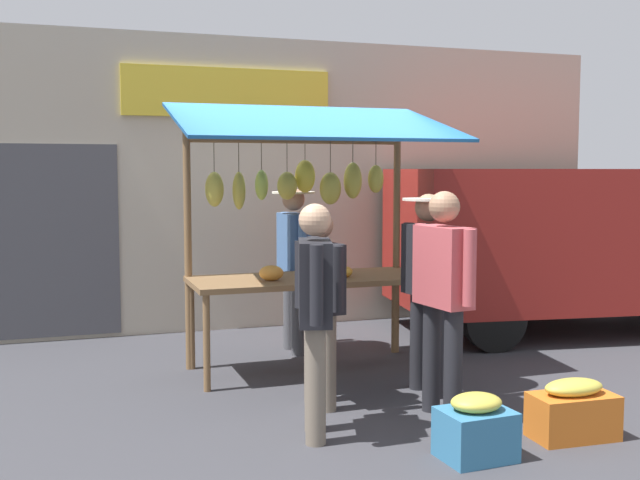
# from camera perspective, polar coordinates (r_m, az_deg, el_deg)

# --- Properties ---
(ground_plane) EXTENTS (40.00, 40.00, 0.00)m
(ground_plane) POSITION_cam_1_polar(r_m,az_deg,el_deg) (7.34, -0.76, -9.56)
(ground_plane) COLOR #38383D
(street_backdrop) EXTENTS (9.00, 0.30, 3.40)m
(street_backdrop) POSITION_cam_1_polar(r_m,az_deg,el_deg) (9.20, -5.34, 4.11)
(street_backdrop) COLOR #B2A893
(street_backdrop) RESTS_ON ground
(market_stall) EXTENTS (2.50, 1.46, 2.50)m
(market_stall) POSITION_cam_1_polar(r_m,az_deg,el_deg) (7.17, -0.90, 2.68)
(market_stall) COLOR brown
(market_stall) RESTS_ON ground
(vendor_with_sunhat) EXTENTS (0.44, 0.71, 1.69)m
(vendor_with_sunhat) POSITION_cam_1_polar(r_m,az_deg,el_deg) (7.88, -1.96, -1.12)
(vendor_with_sunhat) COLOR #4C4C51
(vendor_with_sunhat) RESTS_ON ground
(shopper_in_striped_shirt) EXTENTS (0.28, 0.67, 1.54)m
(shopper_in_striped_shirt) POSITION_cam_1_polar(r_m,az_deg,el_deg) (6.06, -0.01, -4.18)
(shopper_in_striped_shirt) COLOR #726656
(shopper_in_striped_shirt) RESTS_ON ground
(shopper_with_ponytail) EXTENTS (0.43, 0.71, 1.67)m
(shopper_with_ponytail) POSITION_cam_1_polar(r_m,az_deg,el_deg) (6.47, 7.96, -2.64)
(shopper_with_ponytail) COLOR #232328
(shopper_with_ponytail) RESTS_ON ground
(shopper_in_grey_tee) EXTENTS (0.28, 0.72, 1.71)m
(shopper_in_grey_tee) POSITION_cam_1_polar(r_m,az_deg,el_deg) (5.88, 9.09, -3.36)
(shopper_in_grey_tee) COLOR #232328
(shopper_in_grey_tee) RESTS_ON ground
(shopper_with_shopping_bag) EXTENTS (0.35, 0.68, 1.64)m
(shopper_with_shopping_bag) POSITION_cam_1_polar(r_m,az_deg,el_deg) (5.34, -0.38, -4.72)
(shopper_with_shopping_bag) COLOR #726656
(shopper_with_shopping_bag) RESTS_ON ground
(parked_van) EXTENTS (4.61, 2.42, 1.88)m
(parked_van) POSITION_cam_1_polar(r_m,az_deg,el_deg) (9.42, 18.26, 0.38)
(parked_van) COLOR maroon
(parked_van) RESTS_ON ground
(produce_crate_near) EXTENTS (0.60, 0.35, 0.42)m
(produce_crate_near) POSITION_cam_1_polar(r_m,az_deg,el_deg) (5.78, 18.19, -11.91)
(produce_crate_near) COLOR #D1661E
(produce_crate_near) RESTS_ON ground
(produce_crate_side) EXTENTS (0.47, 0.39, 0.43)m
(produce_crate_side) POSITION_cam_1_polar(r_m,az_deg,el_deg) (5.24, 11.43, -13.50)
(produce_crate_side) COLOR teal
(produce_crate_side) RESTS_ON ground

